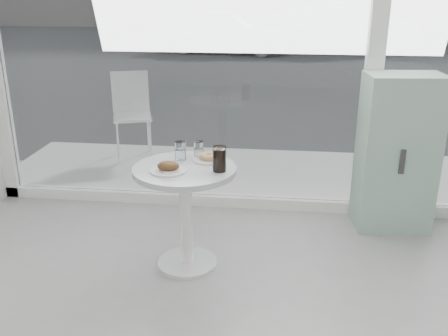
# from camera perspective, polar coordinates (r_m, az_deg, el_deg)

# --- Properties ---
(room_shell) EXTENTS (6.00, 6.00, 6.00)m
(room_shell) POSITION_cam_1_polar(r_m,az_deg,el_deg) (0.74, -5.59, 16.65)
(room_shell) COLOR white
(room_shell) RESTS_ON ground
(storefront) EXTENTS (5.00, 0.14, 3.00)m
(storefront) POSITION_cam_1_polar(r_m,az_deg,el_deg) (4.30, 5.95, 16.78)
(storefront) COLOR white
(storefront) RESTS_ON ground
(main_table) EXTENTS (0.72, 0.72, 0.77)m
(main_table) POSITION_cam_1_polar(r_m,az_deg,el_deg) (3.54, -4.45, -3.25)
(main_table) COLOR white
(main_table) RESTS_ON ground
(patio_deck) EXTENTS (5.60, 1.60, 0.05)m
(patio_deck) POSITION_cam_1_polar(r_m,az_deg,el_deg) (5.44, 4.71, -0.71)
(patio_deck) COLOR white
(patio_deck) RESTS_ON ground
(street) EXTENTS (40.00, 24.00, 0.00)m
(street) POSITION_cam_1_polar(r_m,az_deg,el_deg) (17.40, 6.42, 13.50)
(street) COLOR #3E3E3E
(street) RESTS_ON ground
(mint_cabinet) EXTENTS (0.64, 0.45, 1.31)m
(mint_cabinet) POSITION_cam_1_polar(r_m,az_deg,el_deg) (4.35, 19.14, 1.59)
(mint_cabinet) COLOR #86AB99
(mint_cabinet) RESTS_ON ground
(patio_chair) EXTENTS (0.54, 0.54, 0.98)m
(patio_chair) POSITION_cam_1_polar(r_m,az_deg,el_deg) (5.91, -10.49, 6.62)
(patio_chair) COLOR white
(patio_chair) RESTS_ON patio_deck
(car_white) EXTENTS (4.25, 2.24, 1.38)m
(car_white) POSITION_cam_1_polar(r_m,az_deg,el_deg) (15.86, 0.10, 15.50)
(car_white) COLOR silver
(car_white) RESTS_ON street
(car_silver) EXTENTS (4.76, 2.44, 1.49)m
(car_silver) POSITION_cam_1_polar(r_m,az_deg,el_deg) (16.77, 13.31, 15.44)
(car_silver) COLOR #9B9DA2
(car_silver) RESTS_ON street
(plate_fritter) EXTENTS (0.25, 0.25, 0.07)m
(plate_fritter) POSITION_cam_1_polar(r_m,az_deg,el_deg) (3.39, -6.33, 0.05)
(plate_fritter) COLOR silver
(plate_fritter) RESTS_ON main_table
(plate_donut) EXTENTS (0.23, 0.23, 0.05)m
(plate_donut) POSITION_cam_1_polar(r_m,az_deg,el_deg) (3.58, -1.80, 1.16)
(plate_donut) COLOR silver
(plate_donut) RESTS_ON main_table
(water_tumbler_a) EXTENTS (0.08, 0.08, 0.13)m
(water_tumbler_a) POSITION_cam_1_polar(r_m,az_deg,el_deg) (3.60, -5.01, 1.86)
(water_tumbler_a) COLOR white
(water_tumbler_a) RESTS_ON main_table
(water_tumbler_b) EXTENTS (0.07, 0.07, 0.12)m
(water_tumbler_b) POSITION_cam_1_polar(r_m,az_deg,el_deg) (3.65, -2.91, 2.05)
(water_tumbler_b) COLOR white
(water_tumbler_b) RESTS_ON main_table
(cola_glass) EXTENTS (0.09, 0.09, 0.17)m
(cola_glass) POSITION_cam_1_polar(r_m,az_deg,el_deg) (3.35, -0.53, 0.99)
(cola_glass) COLOR white
(cola_glass) RESTS_ON main_table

